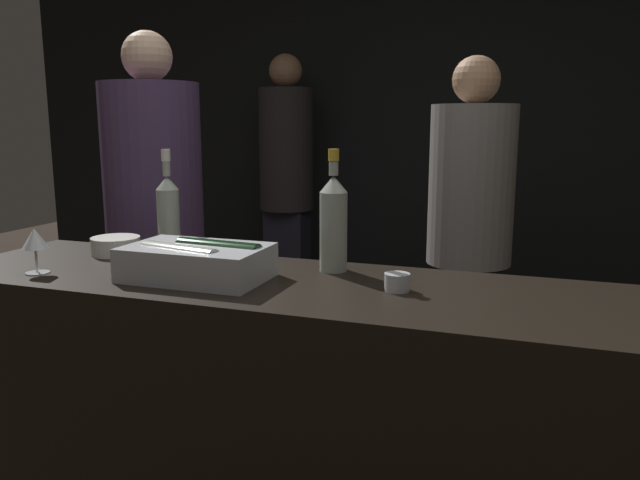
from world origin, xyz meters
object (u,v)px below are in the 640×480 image
white_wine_bottle (168,212)px  person_blond_tee (287,182)px  rose_wine_bottle (333,221)px  person_in_hoodie (470,227)px  bowl_white (116,245)px  person_grey_polo (155,222)px  ice_bin_with_bottles (198,261)px  wine_glass (35,240)px  candle_votive (397,282)px

white_wine_bottle → person_blond_tee: person_blond_tee is taller
white_wine_bottle → rose_wine_bottle: bearing=-4.6°
person_blond_tee → person_in_hoodie: bearing=-9.2°
bowl_white → rose_wine_bottle: 0.79m
person_in_hoodie → person_grey_polo: person_grey_polo is taller
ice_bin_with_bottles → bowl_white: (-0.44, 0.21, -0.02)m
wine_glass → ice_bin_with_bottles: bearing=12.0°
bowl_white → rose_wine_bottle: (0.78, 0.02, 0.12)m
ice_bin_with_bottles → person_blond_tee: (-0.65, 2.22, 0.01)m
white_wine_bottle → person_in_hoodie: (0.89, 1.08, -0.17)m
rose_wine_bottle → person_blond_tee: (-0.98, 1.99, -0.09)m
rose_wine_bottle → person_blond_tee: bearing=116.2°
ice_bin_with_bottles → person_in_hoodie: 1.49m
person_blond_tee → ice_bin_with_bottles: bearing=-48.5°
ice_bin_with_bottles → bowl_white: 0.49m
bowl_white → white_wine_bottle: bearing=21.6°
ice_bin_with_bottles → rose_wine_bottle: 0.42m
white_wine_bottle → person_in_hoodie: bearing=50.4°
white_wine_bottle → rose_wine_bottle: 0.61m
ice_bin_with_bottles → rose_wine_bottle: rose_wine_bottle is taller
candle_votive → rose_wine_bottle: rose_wine_bottle is taller
white_wine_bottle → person_grey_polo: (-0.39, 0.49, -0.13)m
ice_bin_with_bottles → bowl_white: ice_bin_with_bottles is taller
wine_glass → white_wine_bottle: (0.22, 0.38, 0.04)m
person_grey_polo → white_wine_bottle: bearing=75.4°
candle_votive → rose_wine_bottle: bearing=145.5°
wine_glass → white_wine_bottle: white_wine_bottle is taller
wine_glass → person_blond_tee: size_ratio=0.07×
rose_wine_bottle → white_wine_bottle: bearing=175.4°
ice_bin_with_bottles → white_wine_bottle: white_wine_bottle is taller
person_in_hoodie → person_blond_tee: size_ratio=0.93×
bowl_white → person_grey_polo: bearing=111.6°
bowl_white → candle_votive: bearing=-8.0°
candle_votive → rose_wine_bottle: 0.31m
rose_wine_bottle → person_in_hoodie: bearing=75.8°
wine_glass → candle_votive: bearing=9.1°
person_blond_tee → candle_votive: bearing=-35.3°
person_in_hoodie → person_blond_tee: bearing=-104.1°
white_wine_bottle → rose_wine_bottle: (0.61, -0.05, 0.01)m
candle_votive → person_blond_tee: size_ratio=0.04×
person_in_hoodie → candle_votive: bearing=18.0°
wine_glass → person_blond_tee: 2.33m
candle_votive → person_in_hoodie: person_in_hoodie is taller
ice_bin_with_bottles → rose_wine_bottle: bearing=34.1°
white_wine_bottle → person_grey_polo: bearing=128.6°
candle_votive → person_in_hoodie: 1.29m
bowl_white → wine_glass: size_ratio=1.19×
candle_votive → person_grey_polo: person_grey_polo is taller
wine_glass → person_in_hoodie: person_in_hoodie is taller
rose_wine_bottle → person_in_hoodie: (0.29, 1.13, -0.18)m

